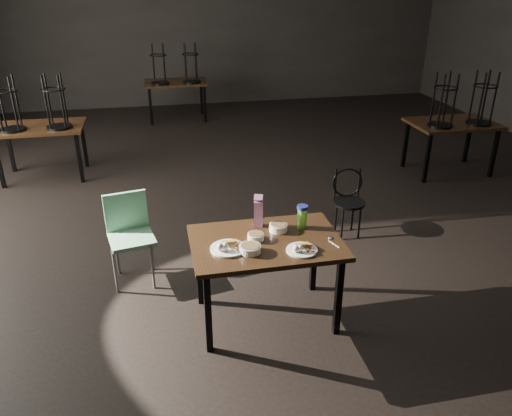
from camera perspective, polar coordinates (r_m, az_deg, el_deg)
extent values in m
plane|color=black|center=(6.04, 3.47, -1.09)|extent=(12.00, 12.00, 0.00)
cube|color=black|center=(11.36, -4.60, 19.80)|extent=(10.00, 0.04, 3.20)
cube|color=black|center=(3.99, 1.17, -3.96)|extent=(1.20, 0.80, 0.04)
cube|color=black|center=(3.87, -5.50, -11.86)|extent=(0.05, 0.05, 0.71)
cube|color=black|center=(4.07, 9.41, -9.95)|extent=(0.05, 0.05, 0.71)
cube|color=black|center=(4.39, -6.49, -6.88)|extent=(0.05, 0.05, 0.71)
cube|color=black|center=(4.57, 6.62, -5.46)|extent=(0.05, 0.05, 0.71)
cylinder|color=white|center=(3.86, -3.19, -4.63)|extent=(0.28, 0.28, 0.02)
cube|color=#A37F3A|center=(3.87, -3.24, -3.55)|extent=(0.10, 0.10, 0.05)
cube|color=#A37F3A|center=(3.88, -2.75, -3.50)|extent=(0.12, 0.12, 0.03)
ellipsoid|color=white|center=(3.80, -4.12, -4.47)|extent=(0.05, 0.05, 0.07)
ellipsoid|color=white|center=(3.80, -3.53, -4.42)|extent=(0.05, 0.05, 0.07)
cylinder|color=white|center=(3.85, 5.25, -4.81)|extent=(0.24, 0.24, 0.01)
cube|color=#A37F3A|center=(3.86, 5.19, -3.87)|extent=(0.09, 0.09, 0.04)
cube|color=#A37F3A|center=(3.87, 5.60, -3.82)|extent=(0.10, 0.10, 0.03)
ellipsoid|color=white|center=(3.79, 4.57, -4.68)|extent=(0.05, 0.05, 0.06)
ellipsoid|color=white|center=(3.80, 5.07, -4.63)|extent=(0.05, 0.05, 0.06)
cylinder|color=white|center=(3.98, -0.05, -3.30)|extent=(0.13, 0.13, 0.05)
cylinder|color=brown|center=(3.97, -0.05, -3.07)|extent=(0.11, 0.11, 0.01)
cylinder|color=white|center=(4.12, 2.57, -2.24)|extent=(0.15, 0.15, 0.06)
cylinder|color=brown|center=(4.11, 2.58, -1.98)|extent=(0.13, 0.13, 0.01)
cylinder|color=white|center=(3.81, -0.69, -4.70)|extent=(0.17, 0.17, 0.06)
cylinder|color=brown|center=(3.80, -0.69, -4.44)|extent=(0.14, 0.14, 0.01)
cube|color=#901A71|center=(4.16, 0.29, -0.62)|extent=(0.09, 0.09, 0.23)
cube|color=#901A71|center=(4.10, 0.29, 1.11)|extent=(0.09, 0.09, 0.07)
cylinder|color=#6EDD41|center=(4.15, 5.29, -1.18)|extent=(0.09, 0.09, 0.18)
cylinder|color=navy|center=(4.11, 5.34, 0.09)|extent=(0.10, 0.10, 0.03)
ellipsoid|color=silver|center=(4.06, 8.44, -3.35)|extent=(0.06, 0.07, 0.01)
cube|color=silver|center=(3.98, 8.91, -4.07)|extent=(0.05, 0.13, 0.00)
cylinder|color=black|center=(5.56, 10.58, 0.60)|extent=(0.35, 0.35, 0.03)
torus|color=black|center=(5.62, 10.39, 2.88)|extent=(0.34, 0.07, 0.34)
cylinder|color=black|center=(5.76, 10.99, -0.70)|extent=(0.02, 0.02, 0.40)
cylinder|color=black|center=(5.69, 9.12, -0.89)|extent=(0.02, 0.02, 0.40)
cylinder|color=black|center=(5.53, 9.83, -1.78)|extent=(0.02, 0.02, 0.40)
cylinder|color=black|center=(5.60, 11.74, -1.58)|extent=(0.02, 0.02, 0.40)
cube|color=#67A07C|center=(4.76, -14.03, -3.43)|extent=(0.46, 0.46, 0.04)
cube|color=#67A07C|center=(4.82, -14.65, -0.32)|extent=(0.39, 0.11, 0.37)
cylinder|color=slate|center=(4.74, -15.79, -6.97)|extent=(0.02, 0.02, 0.46)
cylinder|color=slate|center=(4.72, -11.75, -6.65)|extent=(0.02, 0.02, 0.46)
cylinder|color=slate|center=(5.02, -15.62, -4.97)|extent=(0.02, 0.02, 0.46)
cylinder|color=slate|center=(5.00, -11.83, -4.66)|extent=(0.02, 0.02, 0.46)
cube|color=black|center=(7.64, -23.56, 8.42)|extent=(1.20, 0.80, 0.04)
cube|color=black|center=(7.35, -19.52, 5.40)|extent=(0.05, 0.05, 0.71)
cube|color=black|center=(8.16, -26.30, 6.11)|extent=(0.05, 0.05, 0.71)
cube|color=black|center=(7.96, -19.04, 6.93)|extent=(0.05, 0.05, 0.71)
cylinder|color=black|center=(7.56, -26.03, 8.07)|extent=(0.34, 0.34, 0.03)
torus|color=black|center=(7.45, -26.77, 11.73)|extent=(0.32, 0.32, 0.02)
cylinder|color=black|center=(7.54, -25.67, 11.02)|extent=(0.03, 0.03, 0.70)
cylinder|color=black|center=(7.59, -27.13, 10.81)|extent=(0.03, 0.03, 0.70)
cylinder|color=black|center=(7.36, -25.98, 10.64)|extent=(0.03, 0.03, 0.70)
cylinder|color=black|center=(7.43, -21.53, 8.62)|extent=(0.34, 0.34, 0.03)
torus|color=black|center=(7.32, -22.16, 12.35)|extent=(0.32, 0.32, 0.02)
cylinder|color=black|center=(7.43, -21.11, 11.61)|extent=(0.03, 0.03, 0.70)
cylinder|color=black|center=(7.46, -22.63, 11.42)|extent=(0.03, 0.03, 0.70)
cylinder|color=black|center=(7.27, -22.88, 11.05)|extent=(0.03, 0.03, 0.70)
cylinder|color=black|center=(7.23, -21.32, 11.25)|extent=(0.03, 0.03, 0.70)
cube|color=black|center=(7.74, 21.59, 8.96)|extent=(1.20, 0.80, 0.04)
cube|color=black|center=(7.32, 18.97, 5.39)|extent=(0.05, 0.05, 0.71)
cube|color=black|center=(7.89, 25.56, 5.66)|extent=(0.05, 0.05, 0.71)
cube|color=black|center=(7.85, 16.71, 7.00)|extent=(0.05, 0.05, 0.71)
cube|color=black|center=(8.38, 23.06, 7.17)|extent=(0.05, 0.05, 0.71)
cylinder|color=black|center=(7.45, 20.26, 8.87)|extent=(0.34, 0.34, 0.03)
torus|color=black|center=(7.34, 20.86, 12.59)|extent=(0.32, 0.32, 0.02)
cylinder|color=black|center=(7.50, 20.96, 11.76)|extent=(0.03, 0.03, 0.70)
cylinder|color=black|center=(7.40, 19.63, 11.79)|extent=(0.03, 0.03, 0.70)
cylinder|color=black|center=(7.23, 20.42, 11.39)|extent=(0.03, 0.03, 0.70)
cylinder|color=black|center=(7.34, 21.76, 11.36)|extent=(0.03, 0.03, 0.70)
cylinder|color=black|center=(7.78, 24.09, 8.88)|extent=(0.34, 0.34, 0.03)
torus|color=black|center=(7.67, 24.76, 12.44)|extent=(0.32, 0.32, 0.02)
cylinder|color=black|center=(7.84, 24.77, 11.64)|extent=(0.03, 0.03, 0.70)
cylinder|color=black|center=(7.72, 23.55, 11.68)|extent=(0.03, 0.03, 0.70)
cylinder|color=black|center=(7.56, 24.37, 11.29)|extent=(0.03, 0.03, 0.70)
cylinder|color=black|center=(7.68, 25.60, 11.25)|extent=(0.03, 0.03, 0.70)
cube|color=black|center=(10.17, -9.16, 13.97)|extent=(1.20, 0.80, 0.04)
cube|color=black|center=(9.93, -11.94, 11.25)|extent=(0.05, 0.05, 0.71)
cube|color=black|center=(9.98, -5.86, 11.73)|extent=(0.05, 0.05, 0.71)
cube|color=black|center=(10.55, -12.00, 12.06)|extent=(0.05, 0.05, 0.71)
cube|color=black|center=(10.60, -6.26, 12.51)|extent=(0.05, 0.05, 0.71)
cylinder|color=black|center=(10.01, -10.88, 13.86)|extent=(0.34, 0.34, 0.03)
torus|color=black|center=(9.93, -11.12, 16.68)|extent=(0.32, 0.32, 0.02)
cylinder|color=black|center=(10.05, -10.49, 16.05)|extent=(0.03, 0.03, 0.70)
cylinder|color=black|center=(10.04, -11.66, 15.96)|extent=(0.03, 0.03, 0.70)
cylinder|color=black|center=(9.85, -11.64, 15.78)|extent=(0.03, 0.03, 0.70)
cylinder|color=black|center=(9.85, -10.44, 15.88)|extent=(0.03, 0.03, 0.70)
cylinder|color=black|center=(10.04, -7.36, 14.13)|extent=(0.34, 0.34, 0.03)
torus|color=black|center=(9.96, -7.53, 16.95)|extent=(0.32, 0.32, 0.02)
cylinder|color=black|center=(10.08, -6.95, 16.31)|extent=(0.03, 0.03, 0.70)
cylinder|color=black|center=(10.07, -8.12, 16.23)|extent=(0.03, 0.03, 0.70)
cylinder|color=black|center=(9.87, -8.02, 16.06)|extent=(0.03, 0.03, 0.70)
cylinder|color=black|center=(9.89, -6.83, 16.14)|extent=(0.03, 0.03, 0.70)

